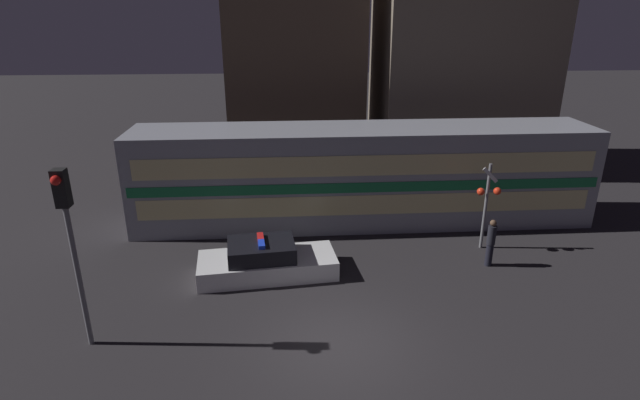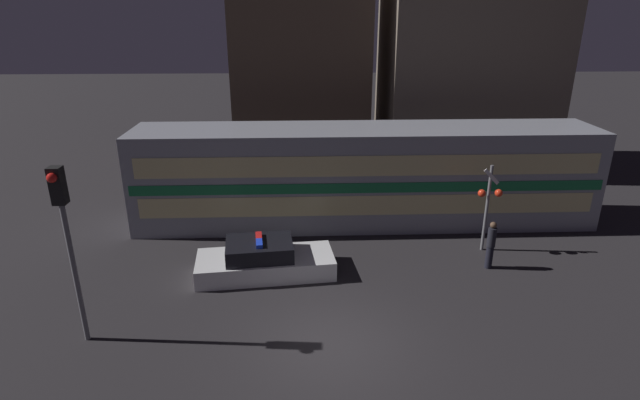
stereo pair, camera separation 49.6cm
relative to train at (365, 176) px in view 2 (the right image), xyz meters
The scene contains 8 objects.
ground_plane 8.47m from the train, 102.64° to the right, with size 120.00×120.00×0.00m, color #262326.
train is the anchor object (origin of this frame).
police_car 5.86m from the train, 131.32° to the right, with size 4.55×2.19×1.28m.
pedestrian 5.66m from the train, 48.54° to the right, with size 0.28×0.28×1.65m.
crossing_signal_near 4.88m from the train, 36.39° to the right, with size 0.85×0.32×3.15m.
traffic_light_corner 11.21m from the train, 137.07° to the right, with size 0.30×0.46×4.69m.
building_left 8.94m from the train, 106.99° to the left, with size 6.83×4.80×10.32m.
building_center 10.55m from the train, 51.54° to the left, with size 8.55×5.90×10.73m.
Camera 2 is at (-0.72, -10.64, 8.02)m, focal length 28.00 mm.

